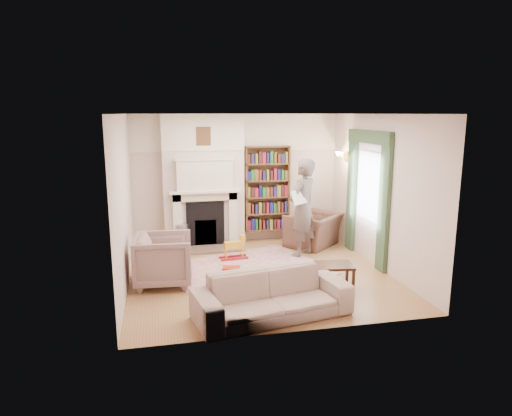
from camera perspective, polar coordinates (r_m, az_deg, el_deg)
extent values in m
plane|color=olive|center=(8.22, 0.37, -8.22)|extent=(4.50, 4.50, 0.00)
plane|color=white|center=(7.73, 0.40, 11.68)|extent=(4.50, 4.50, 0.00)
plane|color=beige|center=(10.04, -2.40, 3.68)|extent=(4.50, 0.00, 4.50)
plane|color=beige|center=(5.73, 5.26, -2.55)|extent=(4.50, 0.00, 4.50)
plane|color=beige|center=(7.70, -16.20, 0.73)|extent=(0.00, 4.50, 4.50)
plane|color=beige|center=(8.62, 15.15, 1.94)|extent=(0.00, 4.50, 4.50)
cube|color=beige|center=(9.77, -6.58, 3.39)|extent=(1.70, 0.35, 2.80)
cube|color=silver|center=(9.52, -6.38, 2.07)|extent=(1.47, 0.24, 0.05)
cube|color=black|center=(9.75, -6.34, -2.02)|extent=(0.80, 0.06, 0.96)
cube|color=silver|center=(9.48, -6.44, 4.09)|extent=(1.15, 0.18, 0.62)
cube|color=brown|center=(10.07, 1.38, 2.42)|extent=(1.00, 0.24, 1.85)
cube|color=silver|center=(8.96, 13.92, 2.68)|extent=(0.02, 0.90, 1.30)
cube|color=#324B30|center=(8.37, 15.71, 0.23)|extent=(0.07, 0.32, 2.40)
cube|color=#324B30|center=(9.61, 11.85, 1.87)|extent=(0.07, 0.32, 2.40)
cube|color=#324B30|center=(8.85, 13.96, 8.63)|extent=(0.09, 1.70, 0.24)
cube|color=beige|center=(8.42, -1.11, -7.70)|extent=(3.28, 2.88, 0.01)
imported|color=#442824|center=(9.89, 7.20, -2.72)|extent=(1.44, 1.42, 0.70)
imported|color=gray|center=(7.78, -11.45, -6.35)|extent=(0.99, 0.97, 0.85)
imported|color=#BDB19C|center=(6.49, 2.01, -10.85)|extent=(2.30, 1.24, 0.64)
imported|color=#564945|center=(9.06, 5.86, 0.01)|extent=(0.85, 0.81, 1.95)
cube|color=silver|center=(8.77, 5.36, 1.37)|extent=(0.39, 0.35, 0.27)
cylinder|color=#94969B|center=(9.63, -9.15, -3.66)|extent=(0.27, 0.27, 0.55)
cube|color=#BDC545|center=(7.79, -1.24, -9.17)|extent=(0.41, 0.41, 0.03)
cube|color=#9E2512|center=(8.39, -3.10, -7.56)|extent=(0.35, 0.27, 0.05)
cube|color=red|center=(7.84, 1.50, -9.08)|extent=(0.30, 0.30, 0.02)
cube|color=red|center=(8.09, -0.34, -8.42)|extent=(0.30, 0.28, 0.02)
cube|color=red|center=(7.94, 3.08, -8.83)|extent=(0.29, 0.26, 0.02)
cube|color=red|center=(8.02, 3.98, -8.64)|extent=(0.30, 0.27, 0.02)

